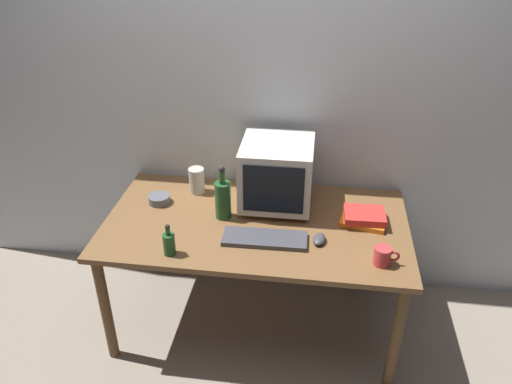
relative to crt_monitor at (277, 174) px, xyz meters
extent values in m
plane|color=gray|center=(-0.09, -0.19, -0.89)|extent=(6.00, 6.00, 0.00)
cube|color=silver|center=(-0.09, 0.31, 0.36)|extent=(4.00, 0.08, 2.50)
cube|color=brown|center=(-0.09, -0.19, -0.21)|extent=(1.60, 0.87, 0.03)
cylinder|color=brown|center=(-0.83, -0.56, -0.56)|extent=(0.06, 0.06, 0.67)
cylinder|color=brown|center=(0.65, -0.56, -0.56)|extent=(0.06, 0.06, 0.67)
cylinder|color=brown|center=(-0.83, 0.19, -0.56)|extent=(0.06, 0.06, 0.67)
cylinder|color=brown|center=(0.65, 0.19, -0.56)|extent=(0.06, 0.06, 0.67)
cube|color=beige|center=(0.00, 0.00, -0.18)|extent=(0.28, 0.24, 0.03)
cube|color=beige|center=(0.00, 0.00, 0.01)|extent=(0.38, 0.38, 0.34)
cube|color=black|center=(0.00, -0.19, 0.01)|extent=(0.31, 0.01, 0.27)
cube|color=#3F3F47|center=(-0.02, -0.35, -0.18)|extent=(0.42, 0.16, 0.02)
ellipsoid|color=#3F3F47|center=(0.25, -0.33, -0.17)|extent=(0.08, 0.11, 0.04)
cylinder|color=#1E4C23|center=(-0.27, -0.17, -0.09)|extent=(0.09, 0.09, 0.21)
cylinder|color=#1E4C23|center=(-0.27, -0.17, 0.05)|extent=(0.03, 0.03, 0.07)
sphere|color=#262626|center=(-0.27, -0.17, 0.10)|extent=(0.04, 0.04, 0.04)
cylinder|color=#1E4C23|center=(-0.46, -0.52, -0.14)|extent=(0.06, 0.06, 0.11)
cylinder|color=#1E4C23|center=(-0.46, -0.52, -0.06)|extent=(0.02, 0.02, 0.04)
sphere|color=#262626|center=(-0.46, -0.52, -0.04)|extent=(0.02, 0.02, 0.02)
cube|color=orange|center=(0.47, -0.13, -0.18)|extent=(0.25, 0.20, 0.03)
cube|color=red|center=(0.48, -0.13, -0.15)|extent=(0.22, 0.17, 0.04)
cylinder|color=#CC383D|center=(0.54, -0.46, -0.15)|extent=(0.08, 0.08, 0.09)
torus|color=#CC383D|center=(0.59, -0.46, -0.14)|extent=(0.06, 0.01, 0.06)
cylinder|color=#595B66|center=(-0.65, -0.07, -0.17)|extent=(0.12, 0.12, 0.04)
cylinder|color=#B7B2A8|center=(-0.47, 0.07, -0.12)|extent=(0.09, 0.09, 0.15)
camera|label=1|loc=(0.21, -2.37, 1.28)|focal=35.11mm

